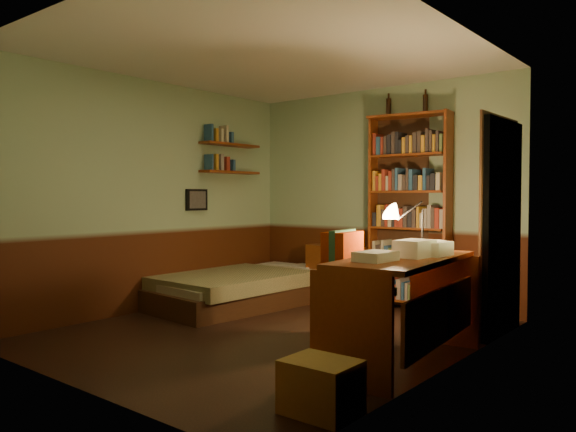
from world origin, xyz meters
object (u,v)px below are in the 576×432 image
Objects in this scene: bed at (243,276)px; desk at (403,311)px; bookshelf at (409,212)px; cardboard_box_a at (321,387)px; cardboard_box_b at (321,371)px; mini_stereo at (351,240)px; desk_lamp at (423,212)px; office_chair at (363,292)px; dresser at (338,273)px.

desk is at bearing -15.22° from bed.
bed is at bearing 154.34° from desk.
cardboard_box_a is (1.04, -3.17, -0.95)m from bookshelf.
cardboard_box_b is at bearing -109.54° from desk.
desk_lamp reaches higher than mini_stereo.
desk is at bearing 75.88° from cardboard_box_b.
office_chair is (-0.49, 0.21, 0.07)m from desk.
mini_stereo reaches higher than dresser.
desk_lamp is at bearing 88.13° from cardboard_box_b.
dresser is 1.15× the size of desk_lamp.
bookshelf is 5.21× the size of cardboard_box_a.
mini_stereo is 0.25× the size of office_chair.
mini_stereo is 2.22m from office_chair.
desk is (0.95, -1.96, -0.70)m from bookshelf.
dresser is 3.66m from cardboard_box_a.
mini_stereo reaches higher than bed.
bookshelf reaches higher than office_chair.
bookshelf is 1.92m from office_chair.
bookshelf is (0.82, -0.04, 0.37)m from mini_stereo.
dresser reaches higher than cardboard_box_a.
office_chair is at bearing 105.61° from cardboard_box_b.
desk_lamp is (1.72, -1.23, 0.82)m from dresser.
desk is 1.00m from desk_lamp.
cardboard_box_a is at bearing -91.16° from desk.
desk_lamp is at bearing -59.48° from mini_stereo.
desk is 1.61× the size of office_chair.
cardboard_box_b is at bearing -31.16° from bed.
dresser is 0.50× the size of desk.
office_chair reaches higher than dresser.
cardboard_box_a reaches higher than cardboard_box_b.
mini_stereo is at bearing 157.47° from desk_lamp.
cardboard_box_b is (-0.05, -1.45, -1.06)m from desk_lamp.
office_chair is 2.24× the size of cardboard_box_a.
desk_lamp is at bearing 98.10° from desk.
office_chair is 1.12m from cardboard_box_b.
mini_stereo is at bearing 120.08° from cardboard_box_a.
dresser is at bearing 129.58° from desk.
desk reaches higher than cardboard_box_b.
desk_lamp is 2.12m from cardboard_box_a.
bed is 3.37× the size of desk_lamp.
dresser reaches higher than cardboard_box_b.
mini_stereo is 0.82× the size of cardboard_box_b.
office_chair is (-0.33, -0.43, -0.68)m from desk_lamp.
office_chair is at bearing -14.47° from bed.
bed is at bearing -156.89° from bookshelf.
desk_lamp is 1.79m from cardboard_box_b.
office_chair is at bearing -82.65° from bookshelf.
bed is 2.80m from desk.
desk_lamp is 1.56× the size of cardboard_box_a.
desk_lamp is at bearing 46.12° from office_chair.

